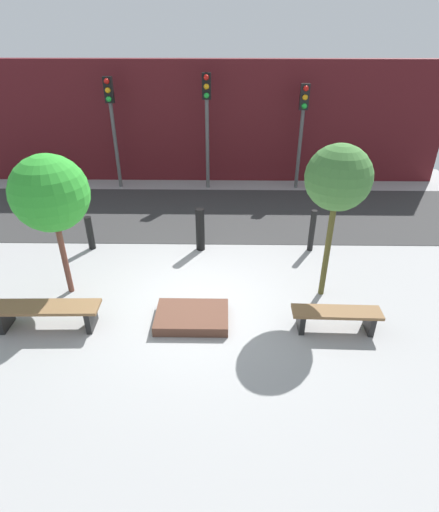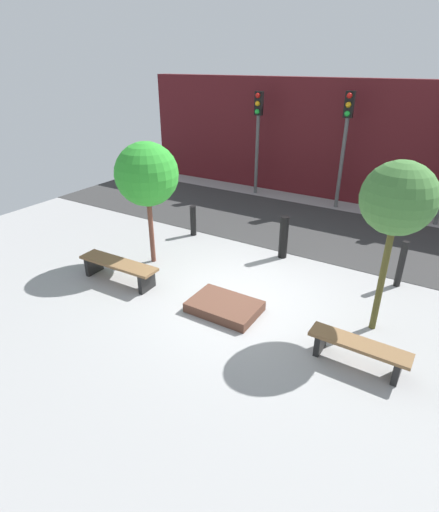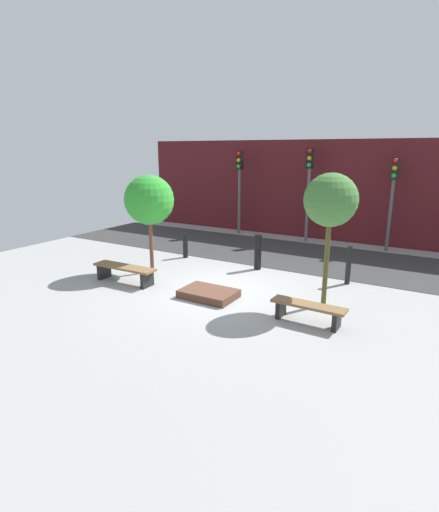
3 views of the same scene
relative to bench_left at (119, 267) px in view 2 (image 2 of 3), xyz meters
name	(u,v)px [view 2 (image 2 of 3)]	position (x,y,z in m)	size (l,w,h in m)	color
ground_plane	(239,297)	(2.65, 0.82, -0.35)	(18.00, 18.00, 0.00)	#969696
road_strip	(312,228)	(2.65, 5.32, -0.34)	(18.00, 4.00, 0.01)	#333333
building_facade	(352,143)	(2.65, 8.60, 1.66)	(16.20, 0.50, 4.02)	#511419
bench_left	(119,267)	(0.00, 0.00, 0.00)	(1.96, 0.51, 0.48)	black
bench_right	(358,349)	(5.30, 0.00, -0.04)	(1.62, 0.43, 0.43)	black
planter_bed	(224,307)	(2.65, 0.20, -0.25)	(1.37, 0.93, 0.20)	brown
tree_behind_left_bench	(147,175)	(0.00, 1.18, 1.84)	(1.46, 1.46, 2.93)	brown
tree_behind_right_bench	(398,200)	(5.30, 1.18, 2.16)	(1.22, 1.22, 3.14)	#4D4820
bollard_far_left	(193,221)	(-0.11, 3.07, 0.08)	(0.17, 0.17, 0.86)	black
bollard_left	(284,237)	(2.65, 3.07, 0.20)	(0.22, 0.22, 1.10)	black
bollard_center	(401,264)	(5.41, 3.07, 0.19)	(0.14, 0.14, 1.08)	black
traffic_light_west	(258,125)	(-0.43, 7.61, 2.13)	(0.28, 0.27, 3.58)	#535353
traffic_light_mid_west	(346,130)	(2.65, 7.61, 2.20)	(0.28, 0.27, 3.69)	#585858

